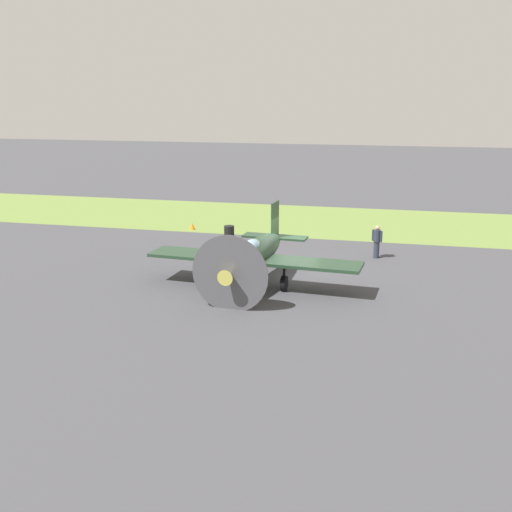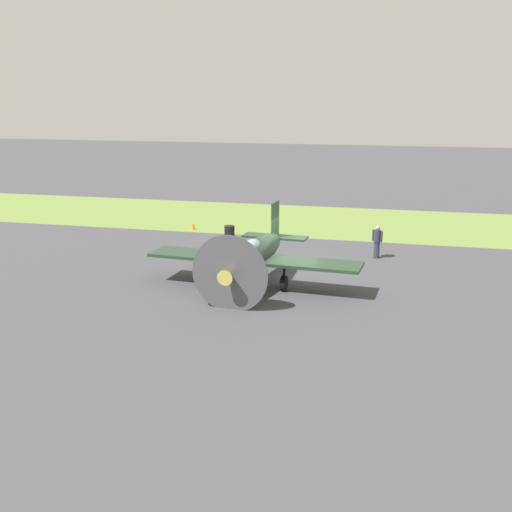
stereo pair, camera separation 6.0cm
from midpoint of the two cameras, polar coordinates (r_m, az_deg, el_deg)
ground_plane at (r=30.00m, az=3.30°, el=-1.32°), size 160.00×160.00×0.00m
grass_verge at (r=41.99m, az=6.42°, el=3.25°), size 120.00×11.00×0.01m
airplane_lead at (r=27.15m, az=-0.16°, el=0.13°), size 9.63×7.61×3.43m
ground_crew_chief at (r=32.59m, az=11.13°, el=1.38°), size 0.55×0.39×1.73m
fuel_drum at (r=35.94m, az=-2.56°, el=2.12°), size 0.60×0.60×0.90m
runway_marker_cone at (r=39.23m, az=-5.99°, el=2.78°), size 0.36×0.36×0.44m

